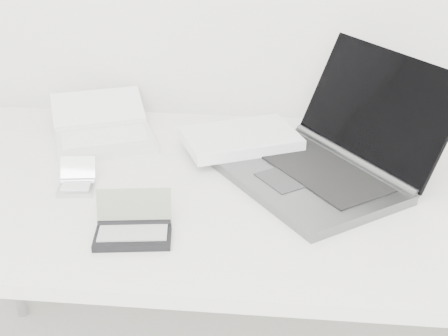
# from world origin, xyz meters

# --- Properties ---
(desk) EXTENTS (1.60, 0.80, 0.73)m
(desk) POSITION_xyz_m (0.00, 1.55, 0.68)
(desk) COLOR white
(desk) RESTS_ON ground
(laptop_large) EXTENTS (0.65, 0.57, 0.26)m
(laptop_large) POSITION_xyz_m (0.14, 1.64, 0.77)
(laptop_large) COLOR slate
(laptop_large) RESTS_ON desk
(netbook_open_white) EXTENTS (0.34, 0.38, 0.07)m
(netbook_open_white) POSITION_xyz_m (-0.37, 1.76, 0.75)
(netbook_open_white) COLOR white
(netbook_open_white) RESTS_ON desk
(pda_silver) EXTENTS (0.09, 0.10, 0.06)m
(pda_silver) POSITION_xyz_m (-0.35, 1.50, 0.74)
(pda_silver) COLOR #B5B5BA
(pda_silver) RESTS_ON desk
(palmtop_charcoal) EXTENTS (0.16, 0.13, 0.08)m
(palmtop_charcoal) POSITION_xyz_m (-0.19, 1.32, 0.75)
(palmtop_charcoal) COLOR black
(palmtop_charcoal) RESTS_ON desk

